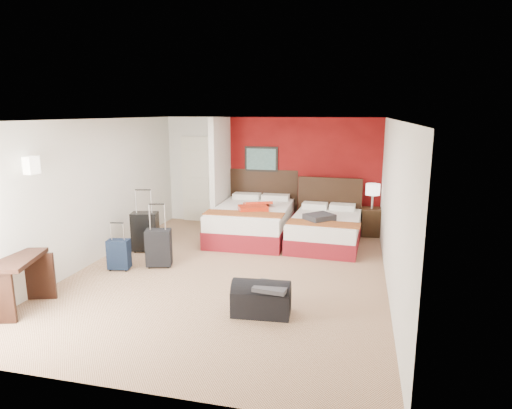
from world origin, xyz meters
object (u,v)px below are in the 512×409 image
(nightstand, at_px, (371,222))
(duffel_bag, at_px, (261,300))
(red_suitcase_open, at_px, (255,206))
(suitcase_charcoal, at_px, (159,249))
(suitcase_navy, at_px, (119,256))
(bed_left, at_px, (252,222))
(bed_right, at_px, (325,231))
(suitcase_black, at_px, (145,233))
(desk, at_px, (20,284))
(table_lamp, at_px, (372,196))

(nightstand, distance_m, duffel_bag, 4.47)
(red_suitcase_open, height_order, suitcase_charcoal, red_suitcase_open)
(red_suitcase_open, distance_m, suitcase_charcoal, 2.37)
(suitcase_navy, distance_m, duffel_bag, 2.89)
(bed_left, distance_m, nightstand, 2.57)
(bed_right, height_order, red_suitcase_open, red_suitcase_open)
(suitcase_black, relative_size, duffel_bag, 0.95)
(suitcase_navy, height_order, desk, desk)
(red_suitcase_open, height_order, duffel_bag, red_suitcase_open)
(red_suitcase_open, relative_size, desk, 0.89)
(nightstand, xyz_separation_m, desk, (-4.62, -4.85, 0.07))
(suitcase_charcoal, bearing_deg, nightstand, 22.81)
(table_lamp, xyz_separation_m, suitcase_charcoal, (-3.58, -2.86, -0.55))
(bed_left, bearing_deg, suitcase_navy, -126.60)
(suitcase_navy, bearing_deg, suitcase_charcoal, 17.79)
(bed_left, distance_m, duffel_bag, 3.59)
(red_suitcase_open, distance_m, suitcase_black, 2.27)
(table_lamp, bearing_deg, duffel_bag, -109.30)
(bed_left, xyz_separation_m, desk, (-2.17, -4.09, 0.04))
(suitcase_navy, bearing_deg, desk, -114.61)
(table_lamp, height_order, suitcase_navy, table_lamp)
(nightstand, bearing_deg, suitcase_charcoal, -145.88)
(suitcase_navy, height_order, duffel_bag, suitcase_navy)
(bed_right, height_order, duffel_bag, bed_right)
(suitcase_black, relative_size, desk, 0.82)
(desk, bearing_deg, nightstand, 29.96)
(nightstand, bearing_deg, duffel_bag, -113.75)
(table_lamp, height_order, duffel_bag, table_lamp)
(table_lamp, bearing_deg, bed_right, -134.74)
(bed_left, height_order, suitcase_charcoal, bed_left)
(bed_left, relative_size, bed_right, 1.16)
(bed_right, distance_m, red_suitcase_open, 1.51)
(duffel_bag, bearing_deg, suitcase_navy, 154.36)
(bed_right, bearing_deg, suitcase_black, -157.08)
(red_suitcase_open, bearing_deg, table_lamp, -4.02)
(bed_left, bearing_deg, table_lamp, 16.22)
(red_suitcase_open, relative_size, suitcase_charcoal, 1.27)
(suitcase_black, distance_m, duffel_bag, 3.45)
(suitcase_black, bearing_deg, table_lamp, 13.93)
(nightstand, xyz_separation_m, suitcase_charcoal, (-3.58, -2.86, 0.02))
(table_lamp, height_order, suitcase_black, table_lamp)
(bed_right, height_order, suitcase_charcoal, suitcase_charcoal)
(table_lamp, relative_size, suitcase_black, 0.73)
(bed_left, height_order, table_lamp, table_lamp)
(nightstand, xyz_separation_m, table_lamp, (0.00, 0.00, 0.56))
(bed_left, height_order, bed_right, bed_left)
(suitcase_charcoal, bearing_deg, bed_right, 20.21)
(table_lamp, bearing_deg, red_suitcase_open, -159.85)
(red_suitcase_open, xyz_separation_m, table_lamp, (2.36, 0.86, 0.15))
(bed_left, height_order, duffel_bag, bed_left)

